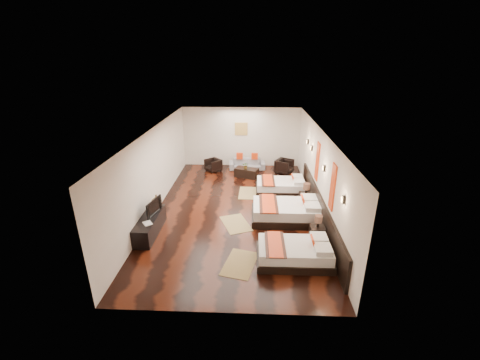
{
  "coord_description": "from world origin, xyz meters",
  "views": [
    {
      "loc": [
        0.55,
        -9.8,
        5.02
      ],
      "look_at": [
        0.14,
        0.01,
        1.1
      ],
      "focal_mm": 23.47,
      "sensor_mm": 36.0,
      "label": 1
    }
  ],
  "objects_px": {
    "book": "(144,224)",
    "bed_near": "(295,252)",
    "bed_mid": "(287,211)",
    "bed_far": "(281,186)",
    "nightstand_b": "(306,198)",
    "tv_console": "(150,225)",
    "tv": "(152,207)",
    "coffee_table": "(247,173)",
    "armchair_left": "(213,165)",
    "figurine": "(156,200)",
    "table_plant": "(246,166)",
    "armchair_right": "(284,166)",
    "nightstand_a": "(317,232)",
    "sofa": "(247,164)"
  },
  "relations": [
    {
      "from": "bed_near",
      "to": "armchair_right",
      "type": "distance_m",
      "value": 6.6
    },
    {
      "from": "armchair_right",
      "to": "coffee_table",
      "type": "height_order",
      "value": "armchair_right"
    },
    {
      "from": "book",
      "to": "bed_near",
      "type": "bearing_deg",
      "value": -9.82
    },
    {
      "from": "nightstand_a",
      "to": "armchair_left",
      "type": "xyz_separation_m",
      "value": [
        -3.71,
        5.72,
        0.01
      ]
    },
    {
      "from": "bed_mid",
      "to": "table_plant",
      "type": "bearing_deg",
      "value": 110.99
    },
    {
      "from": "tv_console",
      "to": "coffee_table",
      "type": "relative_size",
      "value": 1.8
    },
    {
      "from": "table_plant",
      "to": "armchair_right",
      "type": "bearing_deg",
      "value": 19.73
    },
    {
      "from": "bed_far",
      "to": "armchair_left",
      "type": "bearing_deg",
      "value": 142.39
    },
    {
      "from": "book",
      "to": "armchair_right",
      "type": "relative_size",
      "value": 0.42
    },
    {
      "from": "figurine",
      "to": "table_plant",
      "type": "xyz_separation_m",
      "value": [
        2.76,
        3.94,
        -0.17
      ]
    },
    {
      "from": "nightstand_b",
      "to": "book",
      "type": "distance_m",
      "value": 5.54
    },
    {
      "from": "coffee_table",
      "to": "table_plant",
      "type": "relative_size",
      "value": 3.36
    },
    {
      "from": "bed_far",
      "to": "nightstand_b",
      "type": "xyz_separation_m",
      "value": [
        0.75,
        -1.24,
        0.06
      ]
    },
    {
      "from": "tv_console",
      "to": "coffee_table",
      "type": "height_order",
      "value": "tv_console"
    },
    {
      "from": "nightstand_b",
      "to": "book",
      "type": "relative_size",
      "value": 2.99
    },
    {
      "from": "book",
      "to": "armchair_right",
      "type": "height_order",
      "value": "armchair_right"
    },
    {
      "from": "bed_mid",
      "to": "sofa",
      "type": "distance_m",
      "value": 5.06
    },
    {
      "from": "bed_far",
      "to": "tv_console",
      "type": "height_order",
      "value": "bed_far"
    },
    {
      "from": "figurine",
      "to": "coffee_table",
      "type": "height_order",
      "value": "figurine"
    },
    {
      "from": "armchair_right",
      "to": "nightstand_b",
      "type": "bearing_deg",
      "value": -143.75
    },
    {
      "from": "bed_near",
      "to": "nightstand_b",
      "type": "xyz_separation_m",
      "value": [
        0.75,
        3.21,
        0.06
      ]
    },
    {
      "from": "bed_mid",
      "to": "nightstand_b",
      "type": "xyz_separation_m",
      "value": [
        0.75,
        0.98,
        0.02
      ]
    },
    {
      "from": "bed_far",
      "to": "nightstand_a",
      "type": "bearing_deg",
      "value": -77.69
    },
    {
      "from": "nightstand_a",
      "to": "table_plant",
      "type": "xyz_separation_m",
      "value": [
        -2.18,
        4.96,
        0.27
      ]
    },
    {
      "from": "book",
      "to": "table_plant",
      "type": "distance_m",
      "value": 5.93
    },
    {
      "from": "tv_console",
      "to": "tv",
      "type": "bearing_deg",
      "value": 74.95
    },
    {
      "from": "nightstand_b",
      "to": "coffee_table",
      "type": "xyz_separation_m",
      "value": [
        -2.15,
        2.83,
        -0.11
      ]
    },
    {
      "from": "nightstand_b",
      "to": "coffee_table",
      "type": "distance_m",
      "value": 3.56
    },
    {
      "from": "book",
      "to": "figurine",
      "type": "relative_size",
      "value": 0.87
    },
    {
      "from": "bed_near",
      "to": "sofa",
      "type": "distance_m",
      "value": 7.22
    },
    {
      "from": "armchair_left",
      "to": "bed_near",
      "type": "bearing_deg",
      "value": -18.22
    },
    {
      "from": "figurine",
      "to": "coffee_table",
      "type": "relative_size",
      "value": 0.34
    },
    {
      "from": "bed_mid",
      "to": "bed_far",
      "type": "distance_m",
      "value": 2.22
    },
    {
      "from": "tv_console",
      "to": "sofa",
      "type": "distance_m",
      "value": 6.52
    },
    {
      "from": "book",
      "to": "figurine",
      "type": "distance_m",
      "value": 1.31
    },
    {
      "from": "bed_far",
      "to": "coffee_table",
      "type": "xyz_separation_m",
      "value": [
        -1.4,
        1.59,
        -0.05
      ]
    },
    {
      "from": "sofa",
      "to": "nightstand_a",
      "type": "bearing_deg",
      "value": -74.88
    },
    {
      "from": "bed_far",
      "to": "table_plant",
      "type": "xyz_separation_m",
      "value": [
        -1.43,
        1.52,
        0.3
      ]
    },
    {
      "from": "bed_far",
      "to": "figurine",
      "type": "height_order",
      "value": "figurine"
    },
    {
      "from": "tv_console",
      "to": "figurine",
      "type": "bearing_deg",
      "value": 90.0
    },
    {
      "from": "book",
      "to": "armchair_left",
      "type": "xyz_separation_m",
      "value": [
        1.24,
        6.0,
        -0.27
      ]
    },
    {
      "from": "nightstand_b",
      "to": "armchair_left",
      "type": "xyz_separation_m",
      "value": [
        -3.71,
        3.51,
        -0.02
      ]
    },
    {
      "from": "tv",
      "to": "coffee_table",
      "type": "distance_m",
      "value": 5.43
    },
    {
      "from": "armchair_right",
      "to": "tv",
      "type": "bearing_deg",
      "value": 168.26
    },
    {
      "from": "bed_mid",
      "to": "armchair_left",
      "type": "distance_m",
      "value": 5.39
    },
    {
      "from": "nightstand_b",
      "to": "book",
      "type": "bearing_deg",
      "value": -153.36
    },
    {
      "from": "nightstand_b",
      "to": "tv",
      "type": "bearing_deg",
      "value": -159.57
    },
    {
      "from": "book",
      "to": "nightstand_a",
      "type": "bearing_deg",
      "value": 3.23
    },
    {
      "from": "figurine",
      "to": "table_plant",
      "type": "height_order",
      "value": "figurine"
    },
    {
      "from": "bed_mid",
      "to": "table_plant",
      "type": "xyz_separation_m",
      "value": [
        -1.44,
        3.75,
        0.26
      ]
    }
  ]
}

